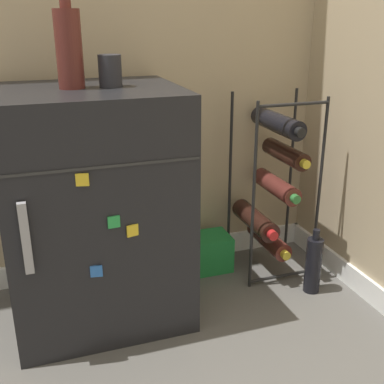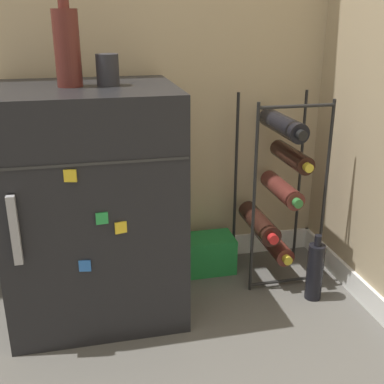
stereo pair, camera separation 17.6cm
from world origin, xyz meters
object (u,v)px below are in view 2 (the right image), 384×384
object	(u,v)px
fridge_top_cup	(108,70)
wine_rack	(277,189)
soda_box	(203,254)
loose_bottle_floor	(315,271)
mini_fridge	(94,204)
fridge_top_bottle	(67,47)

from	to	relation	value
fridge_top_cup	wine_rack	bearing A→B (deg)	6.72
soda_box	fridge_top_cup	bearing A→B (deg)	-156.07
soda_box	fridge_top_cup	distance (m)	0.86
wine_rack	loose_bottle_floor	distance (m)	0.34
wine_rack	mini_fridge	bearing A→B (deg)	-174.03
mini_fridge	loose_bottle_floor	distance (m)	0.85
mini_fridge	fridge_top_bottle	distance (m)	0.52
fridge_top_bottle	loose_bottle_floor	size ratio (longest dim) A/B	1.04
mini_fridge	wine_rack	xyz separation A→B (m)	(0.71, 0.07, -0.03)
fridge_top_bottle	soda_box	bearing A→B (deg)	17.80
loose_bottle_floor	wine_rack	bearing A→B (deg)	110.80
mini_fridge	loose_bottle_floor	size ratio (longest dim) A/B	3.07
fridge_top_cup	loose_bottle_floor	distance (m)	1.03
mini_fridge	wine_rack	world-z (taller)	mini_fridge
mini_fridge	loose_bottle_floor	world-z (taller)	mini_fridge
soda_box	loose_bottle_floor	xyz separation A→B (m)	(0.36, -0.30, 0.04)
soda_box	loose_bottle_floor	bearing A→B (deg)	-39.64
wine_rack	soda_box	world-z (taller)	wine_rack
wine_rack	loose_bottle_floor	world-z (taller)	wine_rack
wine_rack	fridge_top_cup	distance (m)	0.79
loose_bottle_floor	mini_fridge	bearing A→B (deg)	169.97
fridge_top_cup	soda_box	bearing A→B (deg)	23.93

